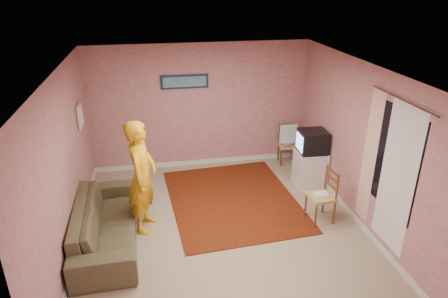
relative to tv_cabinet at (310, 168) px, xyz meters
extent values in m
plane|color=gray|center=(-1.95, -1.17, -0.35)|extent=(5.00, 5.00, 0.00)
cube|color=tan|center=(-1.95, 1.33, 0.95)|extent=(4.50, 0.02, 2.60)
cube|color=tan|center=(-1.95, -3.67, 0.95)|extent=(4.50, 0.02, 2.60)
cube|color=tan|center=(-4.20, -1.17, 0.95)|extent=(0.02, 5.00, 2.60)
cube|color=tan|center=(0.30, -1.17, 0.95)|extent=(0.02, 5.00, 2.60)
cube|color=silver|center=(-1.95, -1.17, 2.25)|extent=(4.50, 5.00, 0.02)
cube|color=silver|center=(-1.95, 1.32, -0.30)|extent=(4.50, 0.02, 0.10)
cube|color=silver|center=(-4.19, -1.17, -0.30)|extent=(0.02, 5.00, 0.10)
cube|color=silver|center=(0.29, -1.17, -0.30)|extent=(0.02, 5.00, 0.10)
cube|color=black|center=(0.29, -2.07, 1.10)|extent=(0.01, 1.10, 1.50)
cube|color=silver|center=(0.28, -2.22, 0.90)|extent=(0.01, 0.75, 2.10)
cube|color=silver|center=(0.26, -1.52, 0.90)|extent=(0.01, 0.35, 2.10)
cylinder|color=brown|center=(0.25, -2.07, 1.97)|extent=(0.02, 1.40, 0.02)
cube|color=#151A3B|center=(-2.25, 1.30, 1.50)|extent=(0.95, 0.03, 0.28)
cube|color=#2F4F82|center=(-2.25, 1.28, 1.50)|extent=(0.86, 0.01, 0.20)
cube|color=#C1B484|center=(-4.17, 0.43, 1.20)|extent=(0.03, 0.38, 0.42)
cube|color=silver|center=(-4.15, 0.43, 1.20)|extent=(0.01, 0.30, 0.34)
cube|color=black|center=(-1.59, -0.30, -0.34)|extent=(2.40, 2.92, 0.01)
cube|color=silver|center=(0.00, 0.00, 0.00)|extent=(0.55, 0.50, 0.70)
cube|color=black|center=(0.00, 0.00, 0.57)|extent=(0.52, 0.47, 0.43)
cube|color=#8CB2F2|center=(-0.25, 0.01, 0.57)|extent=(0.04, 0.36, 0.31)
cube|color=tan|center=(-0.10, 1.03, 0.06)|extent=(0.43, 0.41, 0.05)
cube|color=brown|center=(-0.10, 1.03, 0.29)|extent=(0.39, 0.08, 0.44)
cube|color=#AFAEB3|center=(-0.10, 1.03, 0.12)|extent=(0.39, 0.33, 0.06)
cube|color=#95C6F4|center=(-0.10, 1.03, 0.34)|extent=(0.38, 0.05, 0.40)
cube|color=tan|center=(-0.30, -1.20, 0.09)|extent=(0.43, 0.45, 0.05)
cube|color=brown|center=(-0.30, -1.20, 0.33)|extent=(0.08, 0.42, 0.47)
cube|color=white|center=(-0.30, -1.20, 0.14)|extent=(0.21, 0.16, 0.04)
imported|color=#4D4A2E|center=(-3.75, -1.16, -0.02)|extent=(0.96, 2.30, 0.66)
imported|color=gold|center=(-3.16, -0.87, 0.57)|extent=(0.59, 0.76, 1.84)
camera|label=1|loc=(-2.92, -6.51, 3.44)|focal=32.00mm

